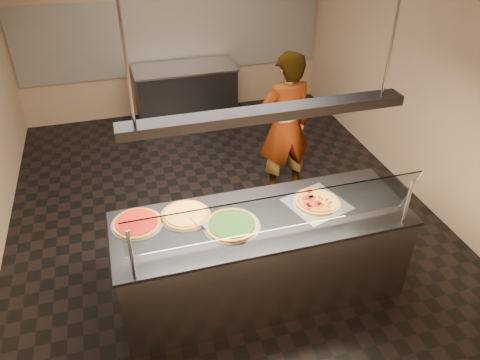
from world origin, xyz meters
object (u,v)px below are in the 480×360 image
object	(u,v)px
sneeze_guard	(278,214)
half_pizza_sausage	(327,200)
pizza_spinach	(232,224)
prep_table	(186,94)
pizza_spatula	(202,222)
heat_lamp_housing	(266,113)
half_pizza_pepperoni	(307,202)
serving_counter	(262,256)
pizza_tomato	(137,223)
pizza_cheese	(185,214)
perforated_tray	(317,203)
worker	(285,126)

from	to	relation	value
sneeze_guard	half_pizza_sausage	size ratio (longest dim) A/B	5.37
pizza_spinach	prep_table	distance (m)	4.06
sneeze_guard	half_pizza_sausage	xyz separation A→B (m)	(0.64, 0.39, -0.27)
pizza_spatula	heat_lamp_housing	world-z (taller)	heat_lamp_housing
prep_table	heat_lamp_housing	size ratio (longest dim) A/B	0.70
half_pizza_sausage	heat_lamp_housing	size ratio (longest dim) A/B	0.20
half_pizza_pepperoni	heat_lamp_housing	world-z (taller)	heat_lamp_housing
serving_counter	pizza_tomato	distance (m)	1.21
serving_counter	pizza_cheese	bearing A→B (deg)	161.70
perforated_tray	half_pizza_sausage	world-z (taller)	half_pizza_sausage
worker	half_pizza_sausage	bearing A→B (deg)	77.89
worker	perforated_tray	bearing A→B (deg)	74.34
pizza_spinach	heat_lamp_housing	xyz separation A→B (m)	(0.30, 0.04, 1.00)
perforated_tray	pizza_spatula	bearing A→B (deg)	-179.56
perforated_tray	prep_table	size ratio (longest dim) A/B	0.39
perforated_tray	pizza_spinach	xyz separation A→B (m)	(-0.85, -0.09, 0.01)
perforated_tray	worker	world-z (taller)	worker
perforated_tray	pizza_spinach	world-z (taller)	pizza_spinach
worker	pizza_spatula	bearing A→B (deg)	43.25
perforated_tray	heat_lamp_housing	world-z (taller)	heat_lamp_housing
half_pizza_pepperoni	prep_table	size ratio (longest dim) A/B	0.28
pizza_cheese	half_pizza_pepperoni	bearing A→B (deg)	-8.39
sneeze_guard	prep_table	bearing A→B (deg)	89.71
perforated_tray	half_pizza_sausage	distance (m)	0.10
sneeze_guard	half_pizza_pepperoni	bearing A→B (deg)	41.60
worker	half_pizza_pepperoni	bearing A→B (deg)	70.90
serving_counter	pizza_spatula	world-z (taller)	pizza_spatula
pizza_tomato	heat_lamp_housing	bearing A→B (deg)	-11.39
serving_counter	perforated_tray	world-z (taller)	perforated_tray
serving_counter	sneeze_guard	size ratio (longest dim) A/B	1.10
sneeze_guard	pizza_cheese	world-z (taller)	sneeze_guard
pizza_cheese	heat_lamp_housing	distance (m)	1.22
serving_counter	prep_table	xyz separation A→B (m)	(0.02, 3.98, 0.00)
pizza_tomato	pizza_spatula	xyz separation A→B (m)	(0.54, -0.17, 0.01)
sneeze_guard	pizza_spatula	size ratio (longest dim) A/B	10.29
pizza_cheese	pizza_tomato	bearing A→B (deg)	179.82
half_pizza_sausage	pizza_cheese	distance (m)	1.31
pizza_spinach	pizza_spatula	distance (m)	0.26
perforated_tray	half_pizza_pepperoni	bearing A→B (deg)	-179.94
half_pizza_pepperoni	pizza_cheese	xyz separation A→B (m)	(-1.11, 0.16, -0.02)
sneeze_guard	half_pizza_sausage	world-z (taller)	sneeze_guard
half_pizza_pepperoni	pizza_cheese	world-z (taller)	half_pizza_pepperoni
pizza_spinach	heat_lamp_housing	size ratio (longest dim) A/B	0.22
pizza_cheese	worker	size ratio (longest dim) A/B	0.24
serving_counter	pizza_spatula	bearing A→B (deg)	175.15
pizza_spinach	serving_counter	bearing A→B (deg)	7.04
sneeze_guard	pizza_spinach	world-z (taller)	sneeze_guard
prep_table	serving_counter	bearing A→B (deg)	-90.31
sneeze_guard	perforated_tray	xyz separation A→B (m)	(0.55, 0.40, -0.29)
pizza_cheese	prep_table	bearing A→B (deg)	79.72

